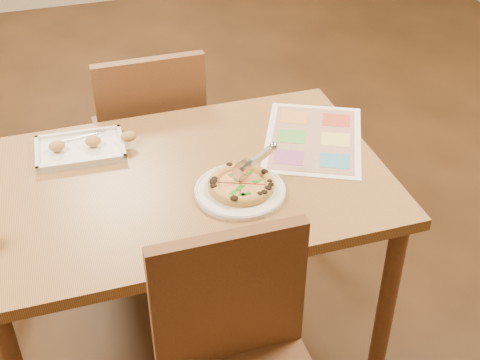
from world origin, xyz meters
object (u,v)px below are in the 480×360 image
object	(u,v)px
plate	(240,191)
pizza	(241,184)
appetizer_tray	(83,149)
menu	(313,138)
dining_table	(184,199)
chair_far	(150,125)
pizza_cutter	(253,162)
chair_near	(239,353)

from	to	relation	value
plate	pizza	xyz separation A→B (m)	(0.01, 0.01, 0.02)
plate	appetizer_tray	distance (m)	0.58
appetizer_tray	menu	xyz separation A→B (m)	(0.77, -0.16, -0.01)
dining_table	menu	bearing A→B (deg)	10.39
chair_far	pizza_cutter	bearing A→B (deg)	106.07
chair_far	dining_table	bearing A→B (deg)	90.00
dining_table	pizza	world-z (taller)	pizza
dining_table	chair_near	world-z (taller)	chair_near
chair_far	pizza_cutter	xyz separation A→B (m)	(0.20, -0.70, 0.24)
chair_near	chair_far	xyz separation A→B (m)	(-0.00, 1.20, 0.00)
pizza_cutter	chair_near	bearing A→B (deg)	-129.65
chair_far	appetizer_tray	distance (m)	0.49
chair_near	menu	distance (m)	0.86
dining_table	plate	distance (m)	0.22
dining_table	pizza_cutter	size ratio (longest dim) A/B	8.37
dining_table	chair_far	world-z (taller)	chair_far
plate	pizza	bearing A→B (deg)	48.80
plate	pizza	distance (m)	0.02
chair_far	menu	size ratio (longest dim) A/B	1.03
chair_near	chair_far	size ratio (longest dim) A/B	1.00
pizza_cutter	menu	size ratio (longest dim) A/B	0.34
plate	pizza_cutter	bearing A→B (deg)	30.08
chair_near	menu	size ratio (longest dim) A/B	1.03
pizza	menu	xyz separation A→B (m)	(0.33, 0.21, -0.02)
dining_table	menu	size ratio (longest dim) A/B	2.84
chair_far	plate	distance (m)	0.76
pizza	menu	world-z (taller)	pizza
dining_table	plate	xyz separation A→B (m)	(0.15, -0.13, 0.09)
chair_near	pizza	xyz separation A→B (m)	(0.16, 0.48, 0.18)
dining_table	chair_near	xyz separation A→B (m)	(0.00, -0.60, -0.07)
pizza	pizza_cutter	xyz separation A→B (m)	(0.05, 0.02, 0.06)
chair_near	plate	xyz separation A→B (m)	(0.15, 0.47, 0.16)
pizza	dining_table	bearing A→B (deg)	141.86
chair_near	pizza	bearing A→B (deg)	71.86
chair_near	appetizer_tray	bearing A→B (deg)	108.64
dining_table	appetizer_tray	size ratio (longest dim) A/B	3.80
pizza	chair_far	bearing A→B (deg)	102.20
pizza_cutter	menu	xyz separation A→B (m)	(0.28, 0.19, -0.08)
dining_table	pizza_cutter	distance (m)	0.28
pizza	appetizer_tray	world-z (taller)	appetizer_tray
plate	menu	distance (m)	0.40
plate	appetizer_tray	xyz separation A→B (m)	(-0.44, 0.38, 0.01)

